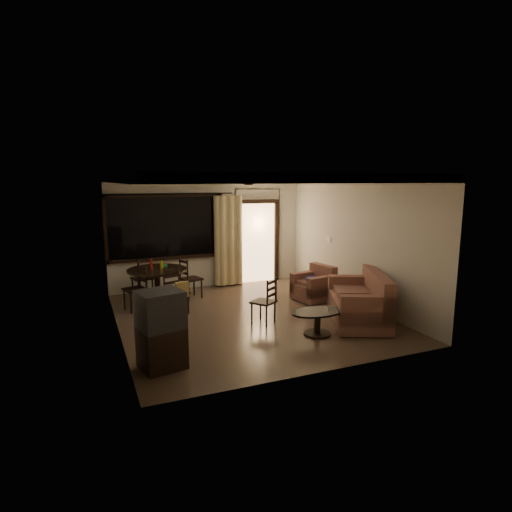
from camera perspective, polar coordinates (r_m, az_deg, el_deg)
name	(u,v)px	position (r m, az deg, el deg)	size (l,w,h in m)	color
ground	(249,316)	(8.69, -0.93, -8.05)	(5.50, 5.50, 0.00)	#7F6651
room_shell	(244,217)	(10.16, -1.56, 5.16)	(5.50, 6.70, 5.50)	beige
dining_table	(157,276)	(9.58, -13.04, -2.68)	(1.28, 1.28, 1.02)	black
dining_chair_west	(136,297)	(9.37, -15.74, -5.28)	(0.52, 0.52, 0.95)	black
dining_chair_east	(191,286)	(10.04, -8.67, -3.98)	(0.52, 0.52, 0.95)	black
dining_chair_south	(177,299)	(8.91, -10.51, -5.69)	(0.52, 0.56, 0.95)	black
dining_chair_north	(143,285)	(10.33, -14.87, -3.81)	(0.52, 0.52, 0.95)	black
tv_cabinet	(161,330)	(6.40, -12.53, -9.55)	(0.71, 0.66, 1.15)	black
sofa	(362,303)	(8.50, 13.91, -6.11)	(1.59, 2.00, 0.94)	#4B2523
armchair	(315,286)	(9.86, 7.84, -4.00)	(0.89, 0.89, 0.77)	#4B2523
coffee_table	(317,319)	(7.70, 8.20, -8.30)	(0.98, 0.59, 0.43)	black
side_chair	(264,310)	(8.21, 1.06, -7.19)	(0.55, 0.55, 0.90)	black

